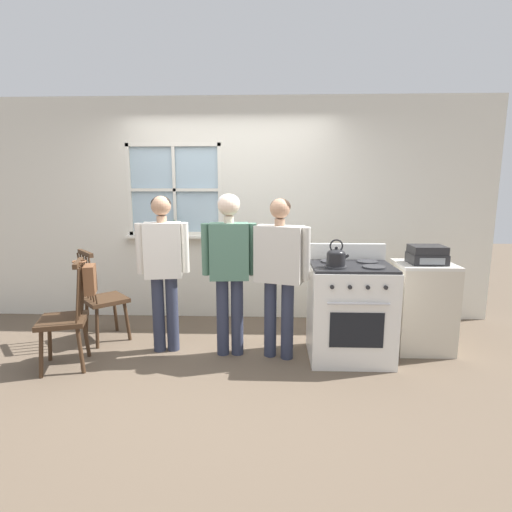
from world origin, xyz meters
name	(u,v)px	position (x,y,z in m)	size (l,w,h in m)	color
ground_plane	(217,363)	(0.00, 0.00, 0.00)	(16.00, 16.00, 0.00)	brown
wall_back	(233,212)	(0.04, 1.40, 1.33)	(6.40, 0.16, 2.70)	silver
chair_by_window	(65,320)	(-1.38, -0.10, 0.45)	(0.51, 0.52, 1.00)	#3D2819
chair_near_wall	(103,300)	(-1.30, 0.55, 0.45)	(0.58, 0.58, 1.00)	#3D2819
person_elderly_left	(163,260)	(-0.56, 0.30, 0.93)	(0.52, 0.27, 1.57)	#2D3347
person_teen_center	(229,259)	(0.10, 0.23, 0.96)	(0.53, 0.24, 1.59)	#2D3347
person_adult_right	(279,264)	(0.58, 0.18, 0.93)	(0.60, 0.34, 1.55)	#2D3347
stove	(350,311)	(1.27, 0.20, 0.47)	(0.77, 0.68, 1.08)	white
kettle	(336,257)	(1.10, 0.07, 1.02)	(0.21, 0.17, 0.25)	black
potted_plant	(174,230)	(-0.69, 1.31, 1.12)	(0.14, 0.14, 0.22)	#42474C
handbag	(90,279)	(-1.15, -0.03, 0.83)	(0.23, 0.24, 0.31)	brown
side_counter	(422,307)	(2.04, 0.43, 0.45)	(0.55, 0.50, 0.90)	beige
stereo	(427,255)	(2.04, 0.41, 0.99)	(0.34, 0.29, 0.18)	#232326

